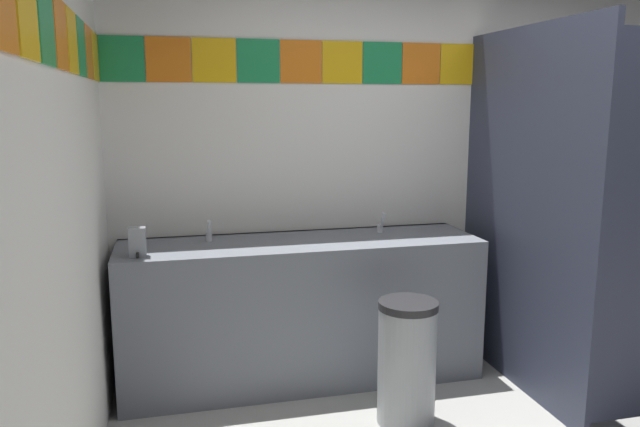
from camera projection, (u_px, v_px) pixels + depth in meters
wall_back at (397, 152)px, 4.07m from camera, size 3.71×0.09×2.70m
wall_side at (37, 206)px, 1.95m from camera, size 0.09×3.43×2.70m
vanity_counter at (302, 308)px, 3.74m from camera, size 2.15×0.60×0.87m
faucet_left at (209, 233)px, 3.61m from camera, size 0.04×0.10×0.14m
faucet_right at (381, 225)px, 3.87m from camera, size 0.04×0.10×0.14m
soap_dispenser at (137, 242)px, 3.26m from camera, size 0.09×0.09×0.16m
stall_divider at (577, 218)px, 3.36m from camera, size 0.92×1.36×2.11m
toilet at (556, 313)px, 4.07m from camera, size 0.39×0.49×0.74m
trash_bin at (407, 362)px, 3.23m from camera, size 0.31×0.31×0.67m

